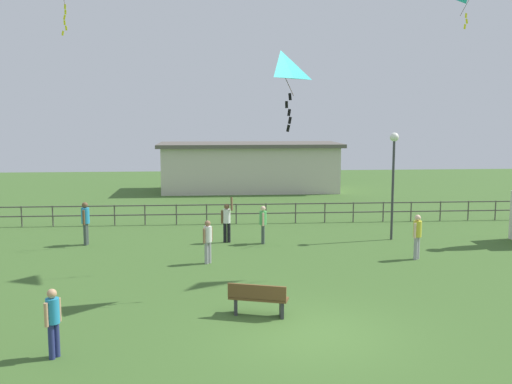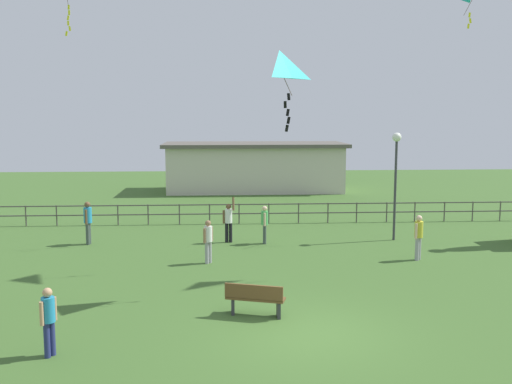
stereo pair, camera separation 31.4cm
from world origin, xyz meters
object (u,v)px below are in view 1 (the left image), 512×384
object	(u,v)px
person_0	(86,220)
person_6	(227,220)
park_bench	(258,298)
person_2	(417,234)
kite_1	(281,70)
lamppost	(394,162)
person_1	(208,239)
person_5	(263,222)
person_3	(53,318)

from	to	relation	value
person_0	person_6	bearing A→B (deg)	0.20
park_bench	person_6	world-z (taller)	person_6
person_2	kite_1	bearing A→B (deg)	-149.42
lamppost	kite_1	xyz separation A→B (m)	(-5.35, -6.39, 3.14)
park_bench	person_6	bearing A→B (deg)	93.58
park_bench	person_1	world-z (taller)	person_1
lamppost	person_2	xyz separation A→B (m)	(-0.13, -3.30, -2.27)
lamppost	person_1	bearing A→B (deg)	-156.10
person_0	person_6	distance (m)	5.53
person_1	kite_1	xyz separation A→B (m)	(2.12, -3.07, 5.46)
person_5	kite_1	distance (m)	8.13
person_3	person_6	world-z (taller)	person_6
person_3	person_5	size ratio (longest dim) A/B	0.99
person_0	person_1	bearing A→B (deg)	-34.31
lamppost	park_bench	distance (m)	11.02
park_bench	person_2	size ratio (longest dim) A/B	0.97
person_0	person_1	size ratio (longest dim) A/B	1.13
person_1	kite_1	size ratio (longest dim) A/B	0.68
park_bench	person_6	distance (m)	8.71
person_3	person_5	xyz separation A→B (m)	(5.34, 10.57, 0.01)
lamppost	kite_1	size ratio (longest dim) A/B	1.98
lamppost	person_3	bearing A→B (deg)	-134.29
person_2	person_5	bearing A→B (deg)	150.48
lamppost	person_0	bearing A→B (deg)	-179.77
park_bench	person_3	bearing A→B (deg)	-153.59
person_2	person_3	bearing A→B (deg)	-144.09
lamppost	person_6	distance (m)	7.10
person_6	lamppost	bearing A→B (deg)	0.25
person_5	person_1	bearing A→B (deg)	-126.21
lamppost	person_5	world-z (taller)	lamppost
person_1	person_5	size ratio (longest dim) A/B	0.99
lamppost	person_0	world-z (taller)	lamppost
person_5	person_6	xyz separation A→B (m)	(-1.42, 0.33, 0.05)
lamppost	person_2	bearing A→B (deg)	-92.19
person_0	lamppost	bearing A→B (deg)	0.23
kite_1	person_2	bearing A→B (deg)	30.58
person_3	person_2	bearing A→B (deg)	35.91
person_0	person_5	bearing A→B (deg)	-2.56
park_bench	person_3	world-z (taller)	person_3
park_bench	person_5	xyz separation A→B (m)	(0.88, 8.35, 0.41)
park_bench	person_1	distance (m)	5.56
person_1	person_2	size ratio (longest dim) A/B	0.94
person_0	person_2	distance (m)	12.56
person_3	person_6	bearing A→B (deg)	70.19
person_3	person_6	distance (m)	11.58
kite_1	park_bench	bearing A→B (deg)	-109.83
lamppost	person_5	size ratio (longest dim) A/B	2.89
lamppost	person_5	bearing A→B (deg)	-176.13
person_0	person_3	bearing A→B (deg)	-81.63
person_2	person_6	xyz separation A→B (m)	(-6.61, 3.27, 0.00)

